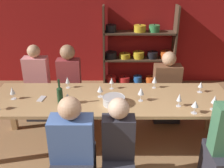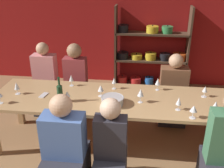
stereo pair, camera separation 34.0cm
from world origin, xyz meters
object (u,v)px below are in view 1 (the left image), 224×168
wine_bottle_green (61,95)px  wine_glass_white_b (101,89)px  wine_glass_red_b (142,91)px  person_far_b (40,90)px  wine_glass_red_d (69,80)px  wine_glass_empty_b (69,96)px  wine_glass_white_a (156,80)px  mixing_bowl (115,100)px  wine_glass_empty_a (196,104)px  person_far_c (71,91)px  wine_glass_red_g (14,91)px  dining_table (112,102)px  wine_glass_white_c (113,81)px  wine_glass_red_c (202,85)px  wine_glass_red_f (216,100)px  person_near_a (119,155)px  person_near_c (75,161)px  wine_glass_red_a (180,98)px  person_far_a (167,94)px  shelf_unit (139,55)px  cell_phone (43,99)px

wine_bottle_green → wine_glass_white_b: wine_bottle_green is taller
wine_glass_red_b → person_far_b: size_ratio=0.15×
wine_glass_red_d → wine_glass_empty_b: wine_glass_red_d is taller
wine_glass_white_a → wine_glass_empty_b: 1.22m
mixing_bowl → wine_glass_red_b: size_ratio=1.53×
wine_glass_red_d → wine_glass_white_b: wine_glass_red_d is taller
wine_bottle_green → wine_glass_red_b: 1.00m
wine_glass_empty_a → person_far_c: (-1.62, 1.13, -0.38)m
wine_glass_white_a → wine_glass_red_g: (-1.85, -0.33, -0.01)m
dining_table → mixing_bowl: 0.21m
wine_glass_red_g → person_far_c: size_ratio=0.14×
mixing_bowl → wine_glass_white_c: bearing=93.5°
wine_glass_red_c → mixing_bowl: bearing=-163.9°
wine_glass_red_c → wine_glass_red_f: size_ratio=0.82×
dining_table → wine_bottle_green: size_ratio=9.30×
wine_glass_white_c → wine_glass_red_f: size_ratio=0.90×
wine_glass_white_b → wine_glass_red_g: (-1.11, -0.06, 0.00)m
dining_table → person_far_c: size_ratio=2.54×
wine_glass_red_g → person_near_a: person_near_a is taller
dining_table → person_far_b: 1.44m
wine_glass_empty_b → person_near_c: 0.80m
wine_bottle_green → wine_glass_empty_b: size_ratio=2.27×
wine_glass_red_a → person_far_a: bearing=86.6°
wine_glass_red_g → person_near_a: bearing=-27.9°
shelf_unit → wine_glass_empty_a: shelf_unit is taller
person_far_c → wine_glass_white_c: bearing=144.4°
person_near_a → wine_bottle_green: bearing=141.3°
wine_glass_white_a → person_near_c: (-0.99, -1.15, -0.42)m
wine_glass_red_d → person_far_a: bearing=17.3°
person_far_a → wine_glass_red_f: bearing=107.4°
wine_glass_red_f → person_far_c: bearing=150.7°
mixing_bowl → wine_glass_empty_a: bearing=-13.0°
wine_glass_red_d → person_far_a: 1.61m
wine_glass_red_d → wine_glass_empty_b: size_ratio=1.12×
wine_bottle_green → wine_glass_red_f: wine_bottle_green is taller
person_near_a → wine_glass_red_c: bearing=38.9°
person_near_c → wine_glass_red_a: bearing=27.5°
wine_glass_empty_b → wine_glass_red_g: size_ratio=0.87×
mixing_bowl → cell_phone: mixing_bowl is taller
wine_glass_white_b → mixing_bowl: bearing=-49.2°
wine_glass_red_c → wine_glass_white_b: 1.34m
person_far_b → person_near_c: bearing=115.5°
dining_table → wine_glass_red_a: wine_glass_red_a is taller
wine_glass_red_c → wine_glass_red_f: (0.02, -0.46, 0.02)m
wine_glass_empty_b → wine_glass_red_f: (1.74, -0.13, 0.02)m
wine_glass_red_d → person_near_a: size_ratio=0.15×
wine_glass_white_a → person_far_a: bearing=59.0°
wine_bottle_green → wine_glass_empty_a: wine_bottle_green is taller
wine_glass_red_b → wine_glass_red_c: wine_glass_red_b is taller
wine_glass_white_b → cell_phone: 0.76m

